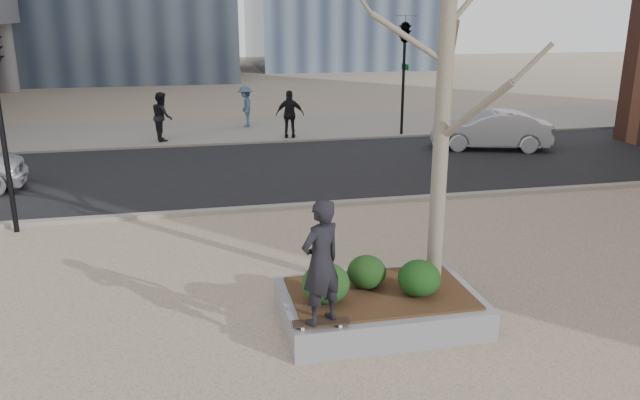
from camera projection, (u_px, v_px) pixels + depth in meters
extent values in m
plane|color=tan|center=(316.00, 327.00, 9.49)|extent=(120.00, 120.00, 0.00)
cube|color=black|center=(248.00, 170.00, 18.84)|extent=(60.00, 8.00, 0.02)
cube|color=gray|center=(230.00, 130.00, 25.39)|extent=(60.00, 6.00, 0.02)
cube|color=gray|center=(379.00, 307.00, 9.63)|extent=(3.00, 2.00, 0.45)
cube|color=#382314|center=(379.00, 293.00, 9.56)|extent=(2.70, 1.70, 0.04)
ellipsoid|color=#143F17|center=(326.00, 283.00, 9.12)|extent=(0.70, 0.70, 0.60)
ellipsoid|color=black|center=(367.00, 272.00, 9.63)|extent=(0.61, 0.61, 0.51)
ellipsoid|color=black|center=(419.00, 278.00, 9.36)|extent=(0.65, 0.65, 0.55)
imported|color=black|center=(321.00, 262.00, 8.29)|extent=(0.77, 0.68, 1.76)
imported|color=#A3A4AB|center=(491.00, 130.00, 21.59)|extent=(4.25, 2.58, 1.32)
imported|color=black|center=(162.00, 116.00, 22.95)|extent=(0.82, 0.97, 1.79)
imported|color=#426377|center=(246.00, 107.00, 25.71)|extent=(0.63, 1.09, 1.69)
imported|color=black|center=(290.00, 114.00, 23.41)|extent=(1.11, 0.63, 1.79)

